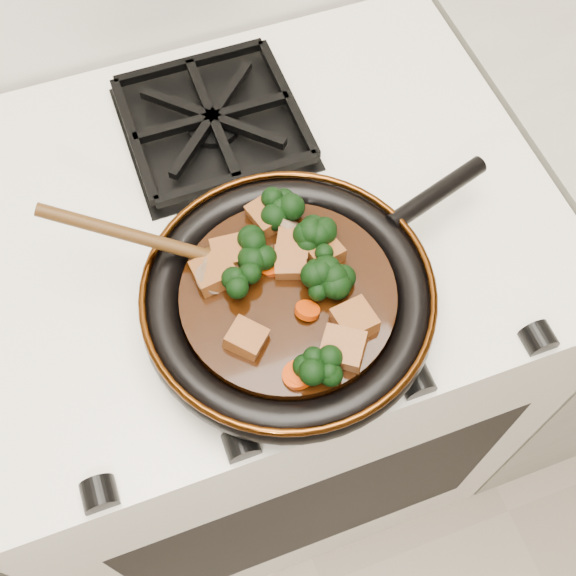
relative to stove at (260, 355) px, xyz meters
name	(u,v)px	position (x,y,z in m)	size (l,w,h in m)	color
stove	(260,355)	(0.00, 0.00, 0.00)	(0.76, 0.60, 0.90)	white
burner_grate_front	(286,299)	(0.00, -0.14, 0.46)	(0.23, 0.23, 0.03)	black
burner_grate_back	(213,122)	(0.00, 0.14, 0.46)	(0.23, 0.23, 0.03)	black
skillet	(290,298)	(0.00, -0.16, 0.49)	(0.44, 0.32, 0.05)	black
braising_sauce	(288,297)	(0.00, -0.16, 0.50)	(0.23, 0.23, 0.02)	black
tofu_cube_0	(355,321)	(0.05, -0.21, 0.52)	(0.04, 0.04, 0.02)	brown
tofu_cube_1	(293,247)	(0.02, -0.11, 0.52)	(0.04, 0.04, 0.02)	brown
tofu_cube_2	(246,339)	(-0.06, -0.20, 0.52)	(0.04, 0.03, 0.02)	brown
tofu_cube_3	(324,252)	(0.05, -0.13, 0.52)	(0.04, 0.03, 0.02)	brown
tofu_cube_4	(269,215)	(0.01, -0.06, 0.52)	(0.04, 0.04, 0.02)	brown
tofu_cube_5	(229,254)	(-0.05, -0.09, 0.52)	(0.04, 0.04, 0.02)	brown
tofu_cube_6	(214,273)	(-0.07, -0.11, 0.52)	(0.04, 0.04, 0.02)	brown
tofu_cube_7	(343,349)	(0.03, -0.24, 0.52)	(0.04, 0.04, 0.02)	brown
tofu_cube_8	(291,263)	(0.01, -0.13, 0.52)	(0.04, 0.03, 0.02)	brown
broccoli_floret_0	(318,270)	(0.03, -0.15, 0.52)	(0.06, 0.06, 0.05)	black
broccoli_floret_1	(315,239)	(0.05, -0.11, 0.52)	(0.06, 0.06, 0.05)	black
broccoli_floret_2	(318,367)	(-0.01, -0.25, 0.52)	(0.06, 0.06, 0.05)	black
broccoli_floret_3	(280,211)	(0.02, -0.06, 0.52)	(0.06, 0.06, 0.05)	black
broccoli_floret_4	(321,284)	(0.03, -0.16, 0.52)	(0.06, 0.06, 0.05)	black
broccoli_floret_5	(307,238)	(0.04, -0.10, 0.52)	(0.06, 0.06, 0.05)	black
broccoli_floret_6	(240,280)	(-0.05, -0.13, 0.52)	(0.05, 0.05, 0.05)	black
broccoli_floret_7	(254,251)	(-0.02, -0.10, 0.52)	(0.06, 0.06, 0.05)	black
broccoli_floret_8	(334,274)	(0.05, -0.16, 0.52)	(0.06, 0.06, 0.05)	black
carrot_coin_0	(302,376)	(-0.02, -0.25, 0.51)	(0.03, 0.03, 0.01)	#BD3405
carrot_coin_1	(272,264)	(-0.01, -0.12, 0.51)	(0.03, 0.03, 0.01)	#BD3405
carrot_coin_2	(307,310)	(0.01, -0.19, 0.51)	(0.03, 0.03, 0.01)	#BD3405
carrot_coin_3	(298,374)	(-0.03, -0.25, 0.51)	(0.03, 0.03, 0.01)	#BD3405
mushroom_slice_0	(214,269)	(-0.07, -0.10, 0.52)	(0.03, 0.03, 0.01)	#7F6249
mushroom_slice_1	(290,224)	(0.03, -0.08, 0.52)	(0.04, 0.04, 0.01)	#7F6249
mushroom_slice_2	(210,278)	(-0.08, -0.11, 0.52)	(0.04, 0.04, 0.01)	#7F6249
wooden_spoon	(176,247)	(-0.10, -0.07, 0.53)	(0.13, 0.08, 0.20)	#472A0F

